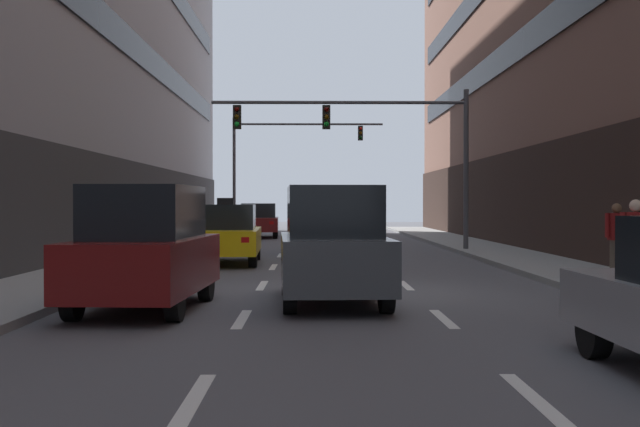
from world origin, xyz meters
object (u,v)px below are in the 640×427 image
car_driving_4 (145,248)px  pedestrian_0 (617,235)px  car_driving_3 (259,221)px  pedestrian_1 (636,240)px  car_driving_2 (333,245)px  traffic_signal_1 (279,152)px  car_driving_5 (320,221)px  taxi_driving_1 (226,235)px  car_driving_0 (325,224)px  traffic_signal_0 (372,134)px

car_driving_4 → pedestrian_0: (9.33, 4.11, 0.05)m
car_driving_3 → pedestrian_1: 28.55m
car_driving_2 → pedestrian_0: (6.23, 3.28, 0.05)m
traffic_signal_1 → pedestrian_0: size_ratio=5.41×
car_driving_5 → traffic_signal_1: 5.61m
car_driving_2 → car_driving_3: 27.38m
taxi_driving_1 → car_driving_2: size_ratio=1.08×
car_driving_0 → car_driving_2: 13.97m
pedestrian_0 → pedestrian_1: pedestrian_1 is taller
pedestrian_1 → car_driving_5: bearing=99.8°
taxi_driving_1 → pedestrian_1: size_ratio=2.76×
car_driving_3 → pedestrian_1: bearing=-73.0°
car_driving_0 → traffic_signal_0: size_ratio=0.48×
car_driving_5 → pedestrian_1: pedestrian_1 is taller
car_driving_0 → car_driving_4: size_ratio=1.02×
car_driving_4 → car_driving_3: bearing=89.9°
traffic_signal_1 → car_driving_2: bearing=-86.0°
car_driving_2 → traffic_signal_1: size_ratio=0.49×
traffic_signal_0 → pedestrian_1: size_ratio=5.40×
car_driving_2 → traffic_signal_0: (1.78, 14.54, 3.19)m
taxi_driving_1 → car_driving_5: taxi_driving_1 is taller
taxi_driving_1 → pedestrian_1: 12.45m
traffic_signal_0 → pedestrian_0: bearing=-68.4°
car_driving_2 → car_driving_5: car_driving_2 is taller
pedestrian_0 → traffic_signal_0: bearing=111.6°
car_driving_0 → taxi_driving_1: bearing=-122.4°
car_driving_4 → pedestrian_1: 8.42m
taxi_driving_1 → traffic_signal_1: bearing=88.6°
taxi_driving_1 → traffic_signal_0: traffic_signal_0 is taller
traffic_signal_1 → traffic_signal_0: bearing=-77.6°
car_driving_0 → taxi_driving_1: size_ratio=0.94×
car_driving_3 → car_driving_5: car_driving_3 is taller
car_driving_2 → car_driving_4: (-3.10, -0.83, -0.00)m
car_driving_5 → taxi_driving_1: bearing=-98.1°
car_driving_3 → car_driving_0: bearing=-76.6°
car_driving_4 → pedestrian_0: car_driving_4 is taller
taxi_driving_1 → car_driving_3: bearing=90.7°
pedestrian_0 → pedestrian_1: 3.51m
pedestrian_1 → taxi_driving_1: bearing=130.9°
car_driving_3 → pedestrian_1: pedestrian_1 is taller
car_driving_3 → car_driving_4: car_driving_4 is taller
pedestrian_0 → pedestrian_1: (-0.94, -3.38, 0.05)m
car_driving_0 → traffic_signal_1: traffic_signal_1 is taller
pedestrian_1 → car_driving_0: bearing=110.3°
taxi_driving_1 → traffic_signal_1: (0.56, 23.81, 3.90)m
car_driving_3 → pedestrian_1: (8.36, -27.30, 0.26)m
car_driving_3 → car_driving_4: bearing=-90.1°
traffic_signal_0 → traffic_signal_1: (-4.08, 18.59, 0.54)m
traffic_signal_0 → pedestrian_0: size_ratio=5.63×
car_driving_5 → pedestrian_0: 27.37m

